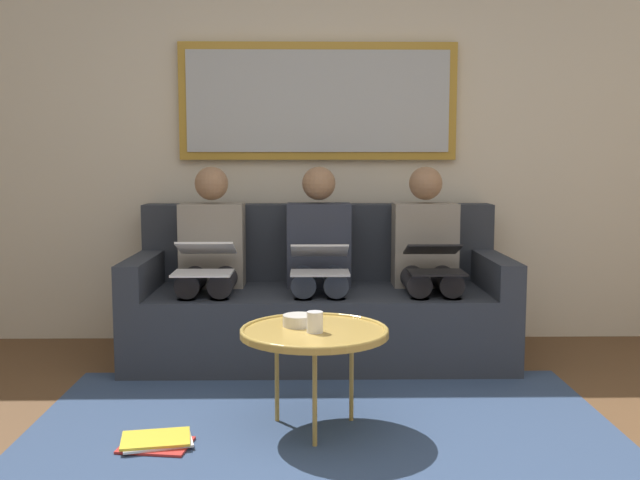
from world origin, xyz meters
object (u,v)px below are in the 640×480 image
Objects in this scene: coffee_table at (314,333)px; person_left at (427,257)px; laptop_black at (434,259)px; magazine_stack at (156,441)px; person_middle at (319,257)px; laptop_silver at (320,260)px; person_right at (210,257)px; laptop_white at (205,259)px; couch at (319,304)px; cup at (315,322)px; bowl at (299,320)px; framed_mirror at (318,101)px.

coffee_table is 1.35m from person_left.
magazine_stack is (1.34, 1.09, -0.61)m from laptop_black.
laptop_silver is at bearing 90.00° from person_middle.
person_left is 1.00× the size of person_right.
laptop_white reaches higher than magazine_stack.
person_middle reaches higher than laptop_white.
magazine_stack is at bearing 62.35° from person_middle.
couch is 1.22m from coffee_table.
cup reaches higher than bowl.
laptop_black is (-0.64, 0.31, 0.32)m from couch.
laptop_white reaches higher than laptop_black.
person_left is 2.88× the size of laptop_white.
person_right is at bearing -10.55° from laptop_black.
bowl is (0.11, 1.53, -1.08)m from framed_mirror.
laptop_silver is at bearing -92.11° from cup.
framed_mirror reaches higher than person_middle.
person_middle reaches higher than magazine_stack.
laptop_black is (-0.68, -0.96, 0.14)m from cup.
framed_mirror is 1.16m from laptop_silver.
framed_mirror is 19.69× the size of cup.
coffee_table is 0.80m from magazine_stack.
cup is at bearing 88.31° from person_middle.
person_left and person_right have the same top height.
person_right is at bearing 35.52° from framed_mirror.
person_right is 0.23m from laptop_white.
laptop_white is at bearing 90.00° from person_right.
laptop_white is at bearing -92.87° from magazine_stack.
bowl is 0.36× the size of laptop_white.
coffee_table is at bearing 53.35° from laptop_black.
couch is 1.30m from framed_mirror.
framed_mirror is 5.01× the size of laptop_silver.
framed_mirror is (0.00, -0.39, 1.24)m from couch.
laptop_black and laptop_silver have the same top height.
coffee_table is at bearing -164.89° from magazine_stack.
coffee_table is at bearing 88.67° from framed_mirror.
framed_mirror is 1.55× the size of person_middle.
framed_mirror is 1.96m from coffee_table.
person_left reaches higher than laptop_black.
coffee_table is 0.07m from cup.
bowl is 0.12× the size of person_right.
laptop_black is 1.28m from laptop_white.
person_middle is at bearing 90.00° from couch.
cup is at bearing 92.51° from coffee_table.
couch is 1.16m from bowl.
laptop_white is at bearing -0.73° from laptop_silver.
cup is 1.15m from laptop_white.
couch is at bearing -25.64° from laptop_black.
coffee_table is at bearing 88.25° from couch.
person_left and person_middle have the same top height.
person_right reaches higher than laptop_black.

